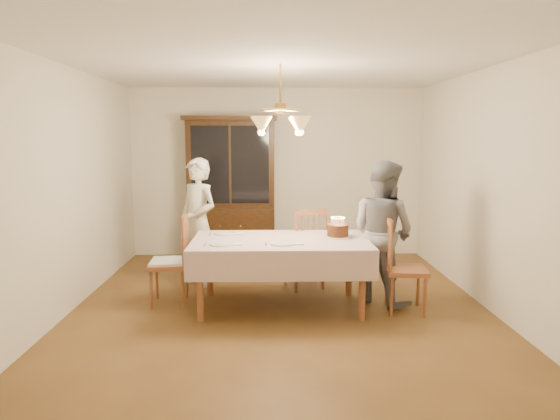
{
  "coord_description": "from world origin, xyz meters",
  "views": [
    {
      "loc": [
        -0.12,
        -5.28,
        1.85
      ],
      "look_at": [
        0.0,
        0.2,
        1.05
      ],
      "focal_mm": 32.0,
      "sensor_mm": 36.0,
      "label": 1
    }
  ],
  "objects_px": {
    "china_hutch": "(231,191)",
    "birthday_cake": "(338,231)",
    "chair_far_side": "(304,253)",
    "dining_table": "(280,246)",
    "elderly_woman": "(198,222)"
  },
  "relations": [
    {
      "from": "chair_far_side",
      "to": "china_hutch",
      "type": "bearing_deg",
      "value": 123.08
    },
    {
      "from": "dining_table",
      "to": "chair_far_side",
      "type": "height_order",
      "value": "chair_far_side"
    },
    {
      "from": "elderly_woman",
      "to": "birthday_cake",
      "type": "xyz_separation_m",
      "value": [
        1.64,
        -0.74,
        0.03
      ]
    },
    {
      "from": "chair_far_side",
      "to": "birthday_cake",
      "type": "relative_size",
      "value": 3.33
    },
    {
      "from": "china_hutch",
      "to": "elderly_woman",
      "type": "relative_size",
      "value": 1.35
    },
    {
      "from": "dining_table",
      "to": "birthday_cake",
      "type": "xyz_separation_m",
      "value": [
        0.64,
        0.11,
        0.14
      ]
    },
    {
      "from": "china_hutch",
      "to": "elderly_woman",
      "type": "xyz_separation_m",
      "value": [
        -0.32,
        -1.4,
        -0.24
      ]
    },
    {
      "from": "dining_table",
      "to": "chair_far_side",
      "type": "xyz_separation_m",
      "value": [
        0.31,
        0.71,
        -0.24
      ]
    },
    {
      "from": "china_hutch",
      "to": "birthday_cake",
      "type": "xyz_separation_m",
      "value": [
        1.33,
        -2.14,
        -0.21
      ]
    },
    {
      "from": "china_hutch",
      "to": "chair_far_side",
      "type": "bearing_deg",
      "value": -56.92
    },
    {
      "from": "elderly_woman",
      "to": "birthday_cake",
      "type": "distance_m",
      "value": 1.8
    },
    {
      "from": "dining_table",
      "to": "china_hutch",
      "type": "relative_size",
      "value": 0.88
    },
    {
      "from": "china_hutch",
      "to": "birthday_cake",
      "type": "relative_size",
      "value": 7.2
    },
    {
      "from": "chair_far_side",
      "to": "elderly_woman",
      "type": "bearing_deg",
      "value": 173.73
    },
    {
      "from": "chair_far_side",
      "to": "dining_table",
      "type": "bearing_deg",
      "value": -113.8
    }
  ]
}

